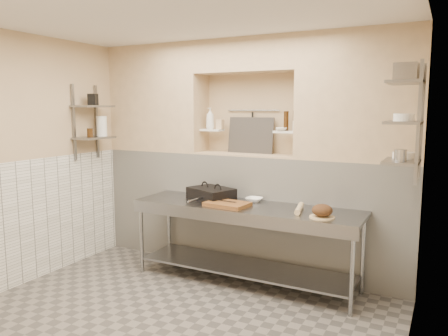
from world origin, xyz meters
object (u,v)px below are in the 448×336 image
Objects in this scene: bread_loaf at (322,210)px; rolling_pin at (299,208)px; panini_press at (211,194)px; cutting_board at (227,204)px; bottle_soap at (210,118)px; bowl_alcove at (281,129)px; jug_left at (102,126)px; prep_table at (245,228)px; mixing_bowl at (254,200)px.

rolling_pin is at bearing 150.35° from bread_loaf.
rolling_pin is at bearing 15.83° from panini_press.
cutting_board is 1.07m from bread_loaf.
rolling_pin is 1.47× the size of bottle_soap.
jug_left reaches higher than bowl_alcove.
jug_left is (-2.98, 0.16, 0.77)m from bread_loaf.
rolling_pin reaches higher than cutting_board.
bread_loaf is at bearing -9.24° from prep_table.
jug_left is at bearing 176.50° from cutting_board.
bread_loaf is 1.58× the size of bowl_alcove.
cutting_board is 1.27m from bottle_soap.
panini_press is at bearing 169.21° from bread_loaf.
bottle_soap is at bearing 141.59° from panini_press.
mixing_bowl is at bearing 156.65° from bread_loaf.
bowl_alcove is (-0.69, 0.67, 0.76)m from bread_loaf.
rolling_pin is 1.52× the size of jug_left.
panini_press reaches higher than rolling_pin.
prep_table is 1.51m from bottle_soap.
jug_left is at bearing 179.66° from prep_table.
panini_press is 1.43m from bread_loaf.
prep_table is 5.63× the size of cutting_board.
bowl_alcove is (0.96, -0.02, -0.11)m from bottle_soap.
bottle_soap reaches higher than prep_table.
mixing_bowl is 2.25m from jug_left.
rolling_pin is 1.73m from bottle_soap.
bottle_soap is at bearing 143.95° from prep_table.
cutting_board reaches higher than prep_table.
bottle_soap is 2.08× the size of bowl_alcove.
mixing_bowl is 1.23m from bottle_soap.
mixing_bowl is at bearing 34.78° from panini_press.
bread_loaf is at bearing -23.35° from mixing_bowl.
bowl_alcove is at bearing -0.90° from bottle_soap.
mixing_bowl is (0.17, 0.35, 0.00)m from cutting_board.
jug_left is at bearing -154.90° from panini_press.
prep_table is at bearing 7.61° from panini_press.
rolling_pin is (0.79, 0.12, 0.01)m from cutting_board.
cutting_board is 2.08m from jug_left.
jug_left is at bearing -167.39° from bowl_alcove.
bowl_alcove reaches higher than mixing_bowl.
bowl_alcove is at bearing 50.76° from panini_press.
panini_press is at bearing 3.90° from jug_left.
prep_table is 9.63× the size of bottle_soap.
rolling_pin is 1.03m from bowl_alcove.
prep_table is at bearing -0.34° from jug_left.
rolling_pin is 1.94× the size of bread_loaf.
jug_left is (-1.58, -0.11, 0.77)m from panini_press.
cutting_board is 0.80m from rolling_pin.
mixing_bowl reaches higher than prep_table.
bowl_alcove is (0.71, 0.41, 0.76)m from panini_press.
bread_loaf is 0.76× the size of bottle_soap.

